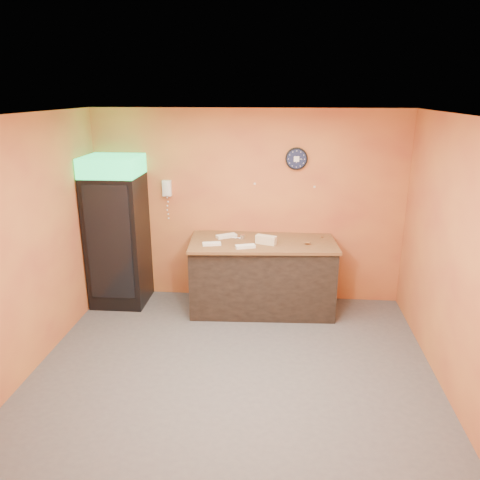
# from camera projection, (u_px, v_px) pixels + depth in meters

# --- Properties ---
(floor) EXTENTS (4.50, 4.50, 0.00)m
(floor) POSITION_uv_depth(u_px,v_px,m) (234.00, 367.00, 5.34)
(floor) COLOR #47474C
(floor) RESTS_ON ground
(back_wall) EXTENTS (4.50, 0.02, 2.80)m
(back_wall) POSITION_uv_depth(u_px,v_px,m) (248.00, 207.00, 6.82)
(back_wall) COLOR #D3863B
(back_wall) RESTS_ON floor
(left_wall) EXTENTS (0.02, 4.00, 2.80)m
(left_wall) POSITION_uv_depth(u_px,v_px,m) (29.00, 246.00, 5.12)
(left_wall) COLOR #D3863B
(left_wall) RESTS_ON floor
(right_wall) EXTENTS (0.02, 4.00, 2.80)m
(right_wall) POSITION_uv_depth(u_px,v_px,m) (454.00, 259.00, 4.72)
(right_wall) COLOR #D3863B
(right_wall) RESTS_ON floor
(ceiling) EXTENTS (4.50, 4.00, 0.02)m
(ceiling) POSITION_uv_depth(u_px,v_px,m) (233.00, 115.00, 4.49)
(ceiling) COLOR white
(ceiling) RESTS_ON back_wall
(beverage_cooler) EXTENTS (0.77, 0.78, 2.17)m
(beverage_cooler) POSITION_uv_depth(u_px,v_px,m) (117.00, 234.00, 6.70)
(beverage_cooler) COLOR black
(beverage_cooler) RESTS_ON floor
(prep_counter) EXTENTS (2.03, 0.98, 0.99)m
(prep_counter) POSITION_uv_depth(u_px,v_px,m) (262.00, 277.00, 6.65)
(prep_counter) COLOR black
(prep_counter) RESTS_ON floor
(wall_clock) EXTENTS (0.31, 0.06, 0.31)m
(wall_clock) POSITION_uv_depth(u_px,v_px,m) (296.00, 159.00, 6.51)
(wall_clock) COLOR black
(wall_clock) RESTS_ON back_wall
(wall_phone) EXTENTS (0.12, 0.11, 0.23)m
(wall_phone) POSITION_uv_depth(u_px,v_px,m) (167.00, 188.00, 6.79)
(wall_phone) COLOR white
(wall_phone) RESTS_ON back_wall
(butcher_paper) EXTENTS (2.08, 1.14, 0.04)m
(butcher_paper) POSITION_uv_depth(u_px,v_px,m) (263.00, 242.00, 6.49)
(butcher_paper) COLOR brown
(butcher_paper) RESTS_ON prep_counter
(sub_roll_stack) EXTENTS (0.30, 0.19, 0.12)m
(sub_roll_stack) POSITION_uv_depth(u_px,v_px,m) (266.00, 240.00, 6.34)
(sub_roll_stack) COLOR beige
(sub_roll_stack) RESTS_ON butcher_paper
(wrapped_sandwich_left) EXTENTS (0.26, 0.15, 0.04)m
(wrapped_sandwich_left) POSITION_uv_depth(u_px,v_px,m) (212.00, 244.00, 6.31)
(wrapped_sandwich_left) COLOR white
(wrapped_sandwich_left) RESTS_ON butcher_paper
(wrapped_sandwich_mid) EXTENTS (0.28, 0.18, 0.04)m
(wrapped_sandwich_mid) POSITION_uv_depth(u_px,v_px,m) (245.00, 246.00, 6.20)
(wrapped_sandwich_mid) COLOR white
(wrapped_sandwich_mid) RESTS_ON butcher_paper
(wrapped_sandwich_right) EXTENTS (0.30, 0.25, 0.04)m
(wrapped_sandwich_right) POSITION_uv_depth(u_px,v_px,m) (226.00, 236.00, 6.64)
(wrapped_sandwich_right) COLOR white
(wrapped_sandwich_right) RESTS_ON butcher_paper
(kitchen_tool) EXTENTS (0.06, 0.06, 0.06)m
(kitchen_tool) POSITION_uv_depth(u_px,v_px,m) (243.00, 237.00, 6.57)
(kitchen_tool) COLOR silver
(kitchen_tool) RESTS_ON butcher_paper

